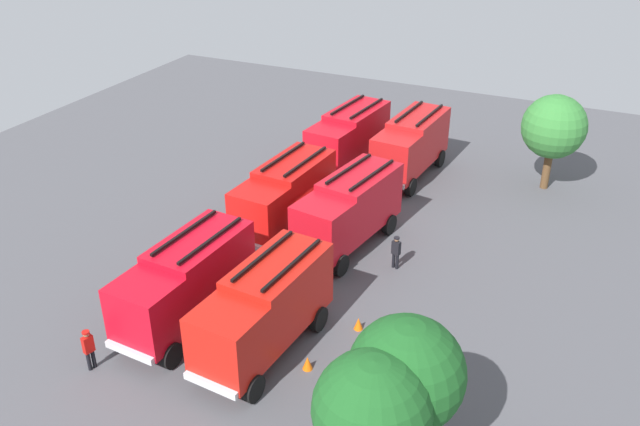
{
  "coord_description": "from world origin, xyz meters",
  "views": [
    {
      "loc": [
        28.37,
        13.21,
        18.17
      ],
      "look_at": [
        0.0,
        0.0,
        1.4
      ],
      "focal_mm": 37.75,
      "sensor_mm": 36.0,
      "label": 1
    }
  ],
  "objects": [
    {
      "name": "tree_0",
      "position": [
        -11.21,
        9.99,
        3.95
      ],
      "size": [
        3.79,
        3.79,
        5.88
      ],
      "color": "brown",
      "rests_on": "ground"
    },
    {
      "name": "fire_truck_0",
      "position": [
        -9.04,
        -2.17,
        2.15
      ],
      "size": [
        7.42,
        3.39,
        3.88
      ],
      "rotation": [
        0.0,
        0.0,
        -0.11
      ],
      "color": "red",
      "rests_on": "ground"
    },
    {
      "name": "traffic_cone_0",
      "position": [
        -4.96,
        -0.1,
        0.32
      ],
      "size": [
        0.45,
        0.45,
        0.64
      ],
      "primitive_type": "cone",
      "color": "#F2600C",
      "rests_on": "ground"
    },
    {
      "name": "fire_truck_2",
      "position": [
        9.21,
        -2.01,
        2.15
      ],
      "size": [
        7.34,
        3.13,
        3.88
      ],
      "rotation": [
        0.0,
        0.0,
        -0.06
      ],
      "color": "red",
      "rests_on": "ground"
    },
    {
      "name": "firefighter_2",
      "position": [
        1.28,
        4.71,
        0.98
      ],
      "size": [
        0.34,
        0.47,
        1.75
      ],
      "rotation": [
        0.0,
        0.0,
        6.02
      ],
      "color": "black",
      "rests_on": "ground"
    },
    {
      "name": "traffic_cone_2",
      "position": [
        9.79,
        4.01,
        0.3
      ],
      "size": [
        0.41,
        0.41,
        0.59
      ],
      "primitive_type": "cone",
      "color": "#F2600C",
      "rests_on": "ground"
    },
    {
      "name": "tree_1",
      "position": [
        12.72,
        8.87,
        3.92
      ],
      "size": [
        3.76,
        3.76,
        5.82
      ],
      "color": "brown",
      "rests_on": "ground"
    },
    {
      "name": "firefighter_0",
      "position": [
        -13.61,
        -3.6,
        1.04
      ],
      "size": [
        0.42,
        0.48,
        1.83
      ],
      "rotation": [
        0.0,
        0.0,
        3.66
      ],
      "color": "black",
      "rests_on": "ground"
    },
    {
      "name": "tree_2",
      "position": [
        14.46,
        8.42,
        3.78
      ],
      "size": [
        3.62,
        3.62,
        5.61
      ],
      "color": "brown",
      "rests_on": "ground"
    },
    {
      "name": "ground_plane",
      "position": [
        0.0,
        0.0,
        0.0
      ],
      "size": [
        55.64,
        55.64,
        0.0
      ],
      "primitive_type": "plane",
      "color": "#4C4C51"
    },
    {
      "name": "fire_truck_3",
      "position": [
        -9.48,
        1.88,
        2.15
      ],
      "size": [
        7.37,
        3.22,
        3.88
      ],
      "rotation": [
        0.0,
        0.0,
        -0.08
      ],
      "color": "red",
      "rests_on": "ground"
    },
    {
      "name": "firefighter_1",
      "position": [
        13.39,
        -3.8,
        1.04
      ],
      "size": [
        0.47,
        0.34,
        1.83
      ],
      "rotation": [
        0.0,
        0.0,
        4.45
      ],
      "color": "black",
      "rests_on": "ground"
    },
    {
      "name": "fire_truck_1",
      "position": [
        0.16,
        -2.0,
        2.15
      ],
      "size": [
        7.35,
        3.17,
        3.88
      ],
      "rotation": [
        0.0,
        0.0,
        -0.07
      ],
      "color": "red",
      "rests_on": "ground"
    },
    {
      "name": "fire_truck_5",
      "position": [
        9.45,
        1.95,
        2.15
      ],
      "size": [
        7.37,
        3.22,
        3.88
      ],
      "rotation": [
        0.0,
        0.0,
        -0.08
      ],
      "color": "red",
      "rests_on": "ground"
    },
    {
      "name": "traffic_cone_1",
      "position": [
        6.56,
        4.88,
        0.29
      ],
      "size": [
        0.4,
        0.4,
        0.57
      ],
      "primitive_type": "cone",
      "color": "#F2600C",
      "rests_on": "ground"
    },
    {
      "name": "fire_truck_4",
      "position": [
        0.2,
        1.72,
        2.15
      ],
      "size": [
        7.49,
        3.65,
        3.88
      ],
      "rotation": [
        0.0,
        0.0,
        -0.16
      ],
      "color": "red",
      "rests_on": "ground"
    }
  ]
}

